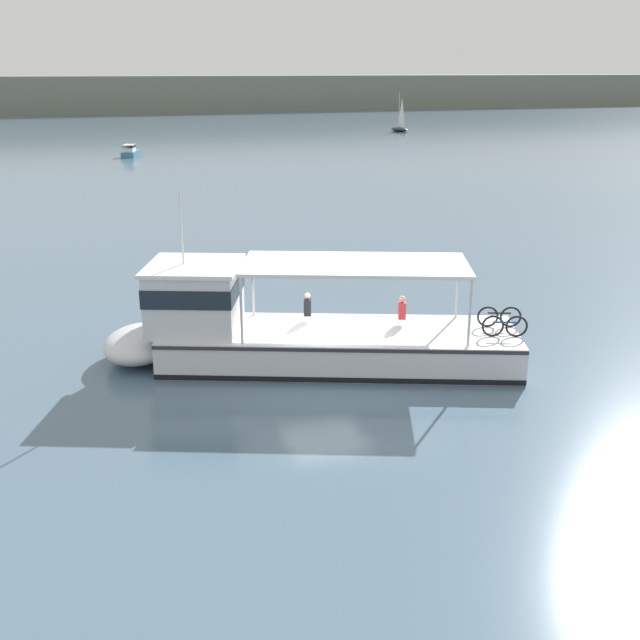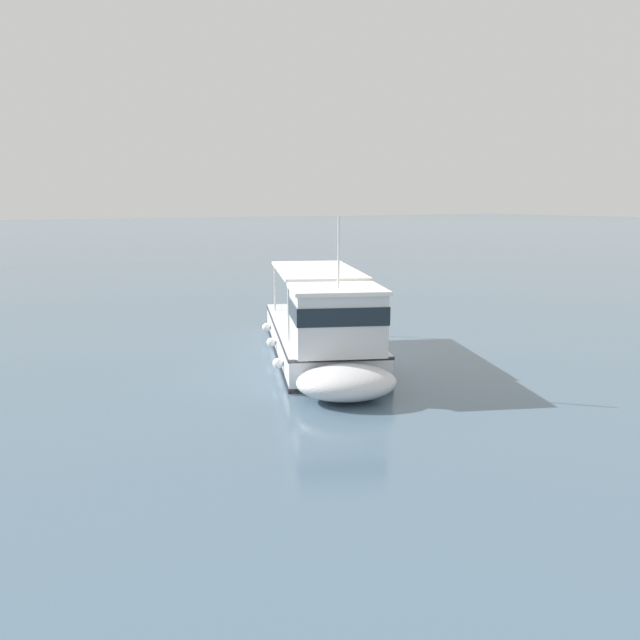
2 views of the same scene
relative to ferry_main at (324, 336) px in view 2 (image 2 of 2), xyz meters
The scene contains 2 objects.
ground_plane 1.60m from the ferry_main, 37.98° to the right, with size 400.00×400.00×0.00m, color slate.
ferry_main is the anchor object (origin of this frame).
Camera 2 is at (-21.21, 12.33, 5.76)m, focal length 37.51 mm.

